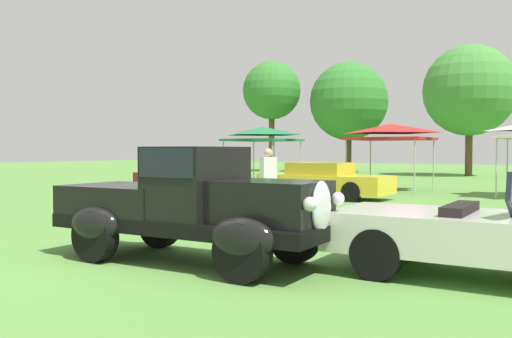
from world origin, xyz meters
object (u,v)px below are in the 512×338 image
(spectator_far_side, at_px, (268,178))
(canopy_tent_center_field, at_px, (391,131))
(feature_pickup_truck, at_px, (192,204))
(show_car_yellow, at_px, (323,181))
(neighbor_convertible, at_px, (502,235))
(canopy_tent_left_field, at_px, (263,133))
(show_car_burgundy, at_px, (189,179))

(spectator_far_side, distance_m, canopy_tent_center_field, 9.41)
(feature_pickup_truck, xyz_separation_m, show_car_yellow, (-2.99, 10.93, -0.27))
(neighbor_convertible, relative_size, show_car_yellow, 0.92)
(neighbor_convertible, relative_size, canopy_tent_center_field, 1.38)
(canopy_tent_left_field, bearing_deg, neighbor_convertible, -49.48)
(canopy_tent_left_field, bearing_deg, show_car_burgundy, -86.32)
(show_car_burgundy, xyz_separation_m, canopy_tent_center_field, (5.56, 6.08, 1.82))
(feature_pickup_truck, bearing_deg, canopy_tent_left_field, 117.87)
(show_car_burgundy, height_order, spectator_far_side, spectator_far_side)
(spectator_far_side, bearing_deg, canopy_tent_left_field, 122.10)
(spectator_far_side, bearing_deg, show_car_burgundy, 148.84)
(canopy_tent_center_field, bearing_deg, neighbor_convertible, -66.70)
(show_car_burgundy, relative_size, canopy_tent_left_field, 1.62)
(neighbor_convertible, distance_m, show_car_yellow, 12.07)
(feature_pickup_truck, distance_m, show_car_yellow, 11.33)
(spectator_far_side, xyz_separation_m, canopy_tent_center_field, (0.27, 9.28, 1.51))
(canopy_tent_left_field, bearing_deg, show_car_yellow, -40.88)
(spectator_far_side, relative_size, canopy_tent_center_field, 0.56)
(feature_pickup_truck, distance_m, canopy_tent_center_field, 15.84)
(neighbor_convertible, height_order, spectator_far_side, spectator_far_side)
(neighbor_convertible, bearing_deg, canopy_tent_center_field, 113.30)
(feature_pickup_truck, xyz_separation_m, spectator_far_side, (-2.46, 6.33, 0.05))
(neighbor_convertible, xyz_separation_m, canopy_tent_left_field, (-12.17, 14.24, 1.84))
(feature_pickup_truck, relative_size, neighbor_convertible, 1.05)
(feature_pickup_truck, distance_m, spectator_far_side, 6.79)
(show_car_burgundy, xyz_separation_m, canopy_tent_left_field, (-0.38, 5.84, 1.82))
(neighbor_convertible, relative_size, spectator_far_side, 2.48)
(feature_pickup_truck, distance_m, neighbor_convertible, 4.21)
(show_car_burgundy, bearing_deg, spectator_far_side, -31.16)
(show_car_burgundy, bearing_deg, feature_pickup_truck, -50.88)
(show_car_burgundy, distance_m, spectator_far_side, 6.19)
(show_car_yellow, distance_m, canopy_tent_left_field, 7.03)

